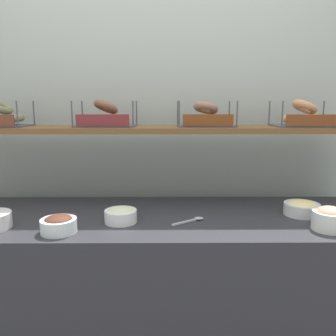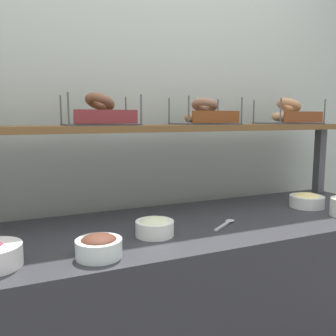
{
  "view_description": "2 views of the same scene",
  "coord_description": "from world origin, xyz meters",
  "px_view_note": "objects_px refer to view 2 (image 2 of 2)",
  "views": [
    {
      "loc": [
        0.06,
        -1.68,
        1.41
      ],
      "look_at": [
        0.08,
        0.02,
        1.09
      ],
      "focal_mm": 37.14,
      "sensor_mm": 36.0,
      "label": 1
    },
    {
      "loc": [
        -0.66,
        -1.38,
        1.31
      ],
      "look_at": [
        -0.05,
        0.0,
        1.1
      ],
      "focal_mm": 38.32,
      "sensor_mm": 36.0,
      "label": 2
    }
  ],
  "objects_px": {
    "bagel_basket_cinnamon_raisin": "(100,115)",
    "bowl_scallion_spread": "(155,226)",
    "serving_spoon_near_plate": "(226,223)",
    "bowl_chocolate_spread": "(99,246)",
    "bagel_basket_everything": "(204,116)",
    "bowl_egg_salad": "(307,200)",
    "bagel_basket_sesame": "(289,115)"
  },
  "relations": [
    {
      "from": "bowl_scallion_spread",
      "to": "bowl_egg_salad",
      "type": "relative_size",
      "value": 0.87
    },
    {
      "from": "serving_spoon_near_plate",
      "to": "bagel_basket_sesame",
      "type": "xyz_separation_m",
      "value": [
        0.64,
        0.34,
        0.47
      ]
    },
    {
      "from": "bagel_basket_everything",
      "to": "bagel_basket_cinnamon_raisin",
      "type": "bearing_deg",
      "value": -179.61
    },
    {
      "from": "bowl_scallion_spread",
      "to": "bagel_basket_cinnamon_raisin",
      "type": "distance_m",
      "value": 0.59
    },
    {
      "from": "bowl_scallion_spread",
      "to": "serving_spoon_near_plate",
      "type": "relative_size",
      "value": 0.98
    },
    {
      "from": "bowl_egg_salad",
      "to": "bagel_basket_cinnamon_raisin",
      "type": "height_order",
      "value": "bagel_basket_cinnamon_raisin"
    },
    {
      "from": "bowl_chocolate_spread",
      "to": "serving_spoon_near_plate",
      "type": "height_order",
      "value": "bowl_chocolate_spread"
    },
    {
      "from": "bowl_chocolate_spread",
      "to": "serving_spoon_near_plate",
      "type": "bearing_deg",
      "value": 13.07
    },
    {
      "from": "bowl_egg_salad",
      "to": "bowl_chocolate_spread",
      "type": "height_order",
      "value": "bowl_chocolate_spread"
    },
    {
      "from": "bowl_chocolate_spread",
      "to": "bagel_basket_everything",
      "type": "height_order",
      "value": "bagel_basket_everything"
    },
    {
      "from": "serving_spoon_near_plate",
      "to": "bagel_basket_sesame",
      "type": "relative_size",
      "value": 0.48
    },
    {
      "from": "bowl_chocolate_spread",
      "to": "bagel_basket_everything",
      "type": "xyz_separation_m",
      "value": [
        0.69,
        0.51,
        0.44
      ]
    },
    {
      "from": "bowl_egg_salad",
      "to": "bowl_chocolate_spread",
      "type": "bearing_deg",
      "value": -168.46
    },
    {
      "from": "bowl_scallion_spread",
      "to": "bagel_basket_everything",
      "type": "bearing_deg",
      "value": 41.0
    },
    {
      "from": "bowl_egg_salad",
      "to": "serving_spoon_near_plate",
      "type": "relative_size",
      "value": 1.13
    },
    {
      "from": "bagel_basket_sesame",
      "to": "serving_spoon_near_plate",
      "type": "bearing_deg",
      "value": -151.58
    },
    {
      "from": "bowl_chocolate_spread",
      "to": "bagel_basket_cinnamon_raisin",
      "type": "xyz_separation_m",
      "value": [
        0.14,
        0.51,
        0.44
      ]
    },
    {
      "from": "bowl_chocolate_spread",
      "to": "bagel_basket_everything",
      "type": "relative_size",
      "value": 0.5
    },
    {
      "from": "bowl_egg_salad",
      "to": "bagel_basket_cinnamon_raisin",
      "type": "distance_m",
      "value": 1.15
    },
    {
      "from": "serving_spoon_near_plate",
      "to": "bagel_basket_everything",
      "type": "distance_m",
      "value": 0.61
    },
    {
      "from": "bowl_egg_salad",
      "to": "serving_spoon_near_plate",
      "type": "bearing_deg",
      "value": -170.09
    },
    {
      "from": "bowl_scallion_spread",
      "to": "serving_spoon_near_plate",
      "type": "height_order",
      "value": "bowl_scallion_spread"
    },
    {
      "from": "bowl_egg_salad",
      "to": "bagel_basket_everything",
      "type": "relative_size",
      "value": 0.56
    },
    {
      "from": "bagel_basket_cinnamon_raisin",
      "to": "bowl_scallion_spread",
      "type": "bearing_deg",
      "value": -72.36
    },
    {
      "from": "serving_spoon_near_plate",
      "to": "bagel_basket_cinnamon_raisin",
      "type": "relative_size",
      "value": 0.47
    },
    {
      "from": "bowl_chocolate_spread",
      "to": "bowl_scallion_spread",
      "type": "bearing_deg",
      "value": 27.34
    },
    {
      "from": "bagel_basket_everything",
      "to": "bagel_basket_sesame",
      "type": "xyz_separation_m",
      "value": [
        0.54,
        -0.03,
        0.0
      ]
    },
    {
      "from": "serving_spoon_near_plate",
      "to": "bagel_basket_cinnamon_raisin",
      "type": "distance_m",
      "value": 0.76
    },
    {
      "from": "bagel_basket_cinnamon_raisin",
      "to": "serving_spoon_near_plate",
      "type": "bearing_deg",
      "value": -38.66
    },
    {
      "from": "bowl_chocolate_spread",
      "to": "bagel_basket_sesame",
      "type": "distance_m",
      "value": 1.4
    },
    {
      "from": "bowl_egg_salad",
      "to": "serving_spoon_near_plate",
      "type": "height_order",
      "value": "bowl_egg_salad"
    },
    {
      "from": "bowl_scallion_spread",
      "to": "bagel_basket_cinnamon_raisin",
      "type": "height_order",
      "value": "bagel_basket_cinnamon_raisin"
    }
  ]
}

